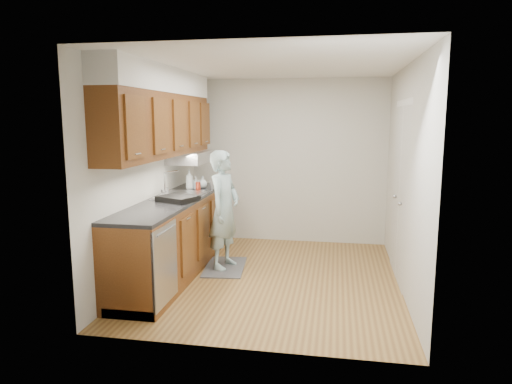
% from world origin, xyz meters
% --- Properties ---
extents(floor, '(3.50, 3.50, 0.00)m').
position_xyz_m(floor, '(0.00, 0.00, 0.00)').
color(floor, olive).
rests_on(floor, ground).
extents(ceiling, '(3.50, 3.50, 0.00)m').
position_xyz_m(ceiling, '(0.00, 0.00, 2.50)').
color(ceiling, white).
rests_on(ceiling, wall_left).
extents(wall_left, '(0.02, 3.50, 2.50)m').
position_xyz_m(wall_left, '(-1.50, 0.00, 1.25)').
color(wall_left, beige).
rests_on(wall_left, floor).
extents(wall_right, '(0.02, 3.50, 2.50)m').
position_xyz_m(wall_right, '(1.50, 0.00, 1.25)').
color(wall_right, beige).
rests_on(wall_right, floor).
extents(wall_back, '(3.00, 0.02, 2.50)m').
position_xyz_m(wall_back, '(0.00, 1.75, 1.25)').
color(wall_back, beige).
rests_on(wall_back, floor).
extents(counter, '(0.64, 2.80, 1.30)m').
position_xyz_m(counter, '(-1.20, -0.00, 0.49)').
color(counter, brown).
rests_on(counter, floor).
extents(upper_cabinets, '(0.47, 2.80, 1.21)m').
position_xyz_m(upper_cabinets, '(-1.33, 0.05, 1.95)').
color(upper_cabinets, brown).
rests_on(upper_cabinets, wall_left).
extents(closet_door, '(0.02, 1.22, 2.05)m').
position_xyz_m(closet_door, '(1.49, 0.30, 1.02)').
color(closet_door, silver).
rests_on(closet_door, wall_right).
extents(floor_mat, '(0.58, 0.89, 0.02)m').
position_xyz_m(floor_mat, '(-0.64, 0.28, 0.01)').
color(floor_mat, slate).
rests_on(floor_mat, floor).
extents(person, '(0.53, 0.68, 1.70)m').
position_xyz_m(person, '(-0.64, 0.28, 0.86)').
color(person, '#95B3B6').
rests_on(person, floor_mat).
extents(soap_bottle_a, '(0.12, 0.12, 0.27)m').
position_xyz_m(soap_bottle_a, '(-1.24, 0.73, 1.08)').
color(soap_bottle_a, silver).
rests_on(soap_bottle_a, counter).
extents(soap_bottle_b, '(0.11, 0.11, 0.17)m').
position_xyz_m(soap_bottle_b, '(-1.18, 0.81, 1.03)').
color(soap_bottle_b, silver).
rests_on(soap_bottle_b, counter).
extents(soap_bottle_c, '(0.18, 0.18, 0.17)m').
position_xyz_m(soap_bottle_c, '(-1.10, 0.89, 1.02)').
color(soap_bottle_c, silver).
rests_on(soap_bottle_c, counter).
extents(soda_can, '(0.08, 0.08, 0.12)m').
position_xyz_m(soda_can, '(-1.09, 0.63, 1.00)').
color(soda_can, red).
rests_on(soda_can, counter).
extents(steel_can, '(0.07, 0.07, 0.11)m').
position_xyz_m(steel_can, '(-0.95, 0.84, 1.00)').
color(steel_can, '#A5A5AA').
rests_on(steel_can, counter).
extents(dish_rack, '(0.51, 0.48, 0.07)m').
position_xyz_m(dish_rack, '(-1.09, -0.18, 0.97)').
color(dish_rack, black).
rests_on(dish_rack, counter).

